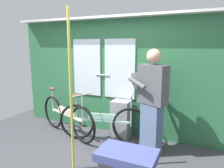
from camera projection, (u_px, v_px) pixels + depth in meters
ground_plane at (74, 167)px, 2.96m from camera, size 5.11×4.35×0.04m
train_door_wall at (113, 74)px, 3.97m from camera, size 4.11×0.28×2.19m
bicycle_near_door at (103, 122)px, 3.64m from camera, size 1.61×0.51×0.86m
bicycle_leaning_behind at (66, 116)px, 3.94m from camera, size 1.57×0.70×0.87m
passenger_reading_newspaper at (152, 100)px, 3.19m from camera, size 0.62×0.56×1.63m
trash_bin_by_wall at (121, 119)px, 3.82m from camera, size 0.33×0.28×0.70m
handrail_pole at (71, 93)px, 2.68m from camera, size 0.04×0.04×2.15m
bench_seat_corner at (127, 167)px, 2.49m from camera, size 0.70×0.44×0.45m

